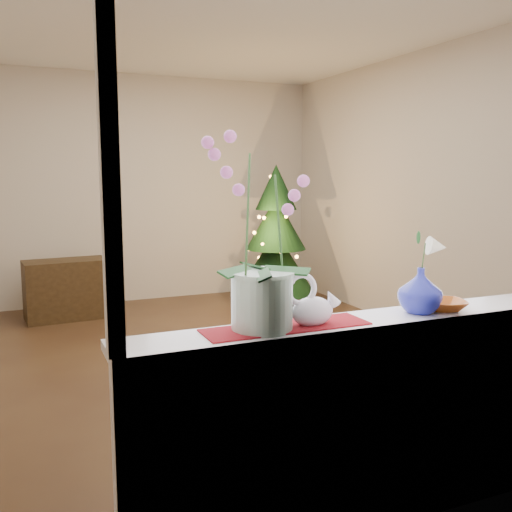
{
  "coord_description": "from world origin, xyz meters",
  "views": [
    {
      "loc": [
        -1.38,
        -4.39,
        1.54
      ],
      "look_at": [
        -0.1,
        -1.4,
        1.07
      ],
      "focal_mm": 40.0,
      "sensor_mm": 36.0,
      "label": 1
    }
  ],
  "objects_px": {
    "paperweight": "(425,305)",
    "amber_dish": "(444,306)",
    "blue_vase": "(420,287)",
    "side_table": "(67,289)",
    "swan": "(312,300)",
    "orchid_pot": "(262,233)",
    "xmas_tree": "(276,238)"
  },
  "relations": [
    {
      "from": "orchid_pot",
      "to": "paperweight",
      "type": "relative_size",
      "value": 12.43
    },
    {
      "from": "swan",
      "to": "paperweight",
      "type": "distance_m",
      "value": 0.58
    },
    {
      "from": "side_table",
      "to": "blue_vase",
      "type": "bearing_deg",
      "value": -79.26
    },
    {
      "from": "paperweight",
      "to": "xmas_tree",
      "type": "height_order",
      "value": "xmas_tree"
    },
    {
      "from": "paperweight",
      "to": "amber_dish",
      "type": "height_order",
      "value": "paperweight"
    },
    {
      "from": "orchid_pot",
      "to": "blue_vase",
      "type": "relative_size",
      "value": 3.31
    },
    {
      "from": "xmas_tree",
      "to": "blue_vase",
      "type": "bearing_deg",
      "value": -105.86
    },
    {
      "from": "amber_dish",
      "to": "xmas_tree",
      "type": "distance_m",
      "value": 3.93
    },
    {
      "from": "swan",
      "to": "amber_dish",
      "type": "distance_m",
      "value": 0.69
    },
    {
      "from": "swan",
      "to": "xmas_tree",
      "type": "distance_m",
      "value": 4.14
    },
    {
      "from": "blue_vase",
      "to": "paperweight",
      "type": "height_order",
      "value": "blue_vase"
    },
    {
      "from": "orchid_pot",
      "to": "amber_dish",
      "type": "bearing_deg",
      "value": -1.9
    },
    {
      "from": "paperweight",
      "to": "xmas_tree",
      "type": "xyz_separation_m",
      "value": [
        1.05,
        3.81,
        -0.13
      ]
    },
    {
      "from": "orchid_pot",
      "to": "side_table",
      "type": "height_order",
      "value": "orchid_pot"
    },
    {
      "from": "blue_vase",
      "to": "side_table",
      "type": "bearing_deg",
      "value": 105.3
    },
    {
      "from": "orchid_pot",
      "to": "blue_vase",
      "type": "distance_m",
      "value": 0.81
    },
    {
      "from": "swan",
      "to": "blue_vase",
      "type": "relative_size",
      "value": 1.05
    },
    {
      "from": "orchid_pot",
      "to": "side_table",
      "type": "relative_size",
      "value": 0.93
    },
    {
      "from": "amber_dish",
      "to": "xmas_tree",
      "type": "xyz_separation_m",
      "value": [
        0.95,
        3.81,
        -0.12
      ]
    },
    {
      "from": "side_table",
      "to": "orchid_pot",
      "type": "bearing_deg",
      "value": -89.13
    },
    {
      "from": "blue_vase",
      "to": "paperweight",
      "type": "xyz_separation_m",
      "value": [
        0.03,
        -0.0,
        -0.09
      ]
    },
    {
      "from": "orchid_pot",
      "to": "amber_dish",
      "type": "relative_size",
      "value": 4.64
    },
    {
      "from": "swan",
      "to": "amber_dish",
      "type": "xyz_separation_m",
      "value": [
        0.68,
        -0.01,
        -0.08
      ]
    },
    {
      "from": "swan",
      "to": "blue_vase",
      "type": "height_order",
      "value": "blue_vase"
    },
    {
      "from": "amber_dish",
      "to": "blue_vase",
      "type": "bearing_deg",
      "value": 178.18
    },
    {
      "from": "paperweight",
      "to": "xmas_tree",
      "type": "bearing_deg",
      "value": 74.57
    },
    {
      "from": "swan",
      "to": "paperweight",
      "type": "height_order",
      "value": "swan"
    },
    {
      "from": "paperweight",
      "to": "amber_dish",
      "type": "bearing_deg",
      "value": -1.43
    },
    {
      "from": "swan",
      "to": "orchid_pot",
      "type": "bearing_deg",
      "value": -165.96
    },
    {
      "from": "paperweight",
      "to": "side_table",
      "type": "distance_m",
      "value": 4.48
    },
    {
      "from": "swan",
      "to": "xmas_tree",
      "type": "relative_size",
      "value": 0.15
    },
    {
      "from": "swan",
      "to": "side_table",
      "type": "relative_size",
      "value": 0.29
    }
  ]
}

